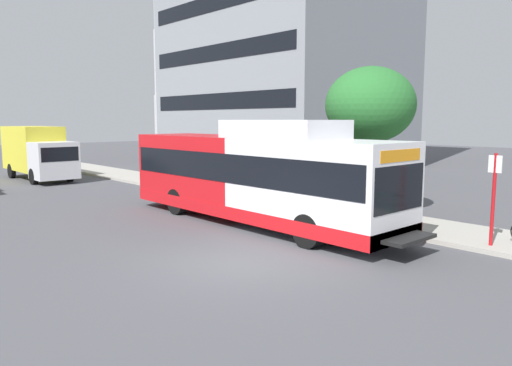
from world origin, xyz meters
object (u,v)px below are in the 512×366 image
street_tree_near_stop (370,105)px  box_truck_background (38,151)px  bus_stop_sign_pole (494,192)px  transit_bus (255,176)px

street_tree_near_stop → box_truck_background: size_ratio=0.78×
bus_stop_sign_pole → box_truck_background: 25.84m
transit_bus → street_tree_near_stop: bearing=-25.3°
transit_bus → bus_stop_sign_pole: bearing=-70.6°
bus_stop_sign_pole → street_tree_near_stop: bearing=73.5°
street_tree_near_stop → transit_bus: bearing=154.7°
transit_bus → street_tree_near_stop: (4.05, -1.92, 2.48)m
transit_bus → bus_stop_sign_pole: (2.51, -7.14, -0.05)m
bus_stop_sign_pole → street_tree_near_stop: (1.54, 5.22, 2.53)m
street_tree_near_stop → box_truck_background: bearing=104.7°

